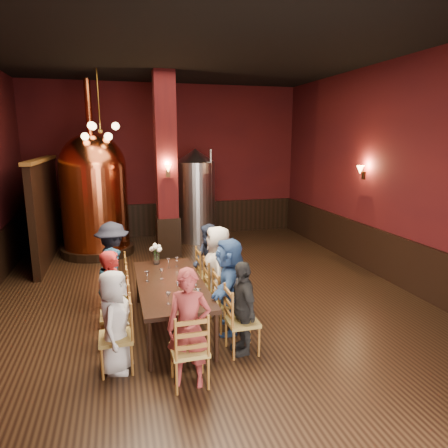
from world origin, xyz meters
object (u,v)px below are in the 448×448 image
object	(u,v)px
person_0	(115,321)
copper_kettle	(94,193)
dining_table	(171,286)
person_1	(114,299)
person_2	(114,287)
steel_vessel	(196,196)
rose_vase	(156,251)

from	to	relation	value
person_0	copper_kettle	bearing A→B (deg)	20.05
person_0	dining_table	bearing A→B (deg)	-24.37
person_0	person_1	size ratio (longest dim) A/B	0.95
person_0	person_2	distance (m)	1.33
person_1	copper_kettle	world-z (taller)	copper_kettle
dining_table	person_1	distance (m)	0.91
person_0	steel_vessel	bearing A→B (deg)	-4.40
dining_table	rose_vase	xyz separation A→B (m)	(-0.12, 1.00, 0.31)
person_0	person_1	world-z (taller)	person_1
copper_kettle	rose_vase	bearing A→B (deg)	-72.11
person_0	copper_kettle	xyz separation A→B (m)	(-0.46, 5.68, 0.91)
person_1	steel_vessel	xyz separation A→B (m)	(2.28, 5.66, 0.62)
person_0	copper_kettle	distance (m)	5.77
dining_table	copper_kettle	xyz separation A→B (m)	(-1.30, 4.67, 0.89)
rose_vase	steel_vessel	bearing A→B (deg)	70.23
copper_kettle	rose_vase	world-z (taller)	copper_kettle
person_1	copper_kettle	xyz separation A→B (m)	(-0.46, 5.01, 0.87)
person_1	steel_vessel	world-z (taller)	steel_vessel
copper_kettle	rose_vase	distance (m)	3.90
person_1	person_2	distance (m)	0.66
person_2	rose_vase	distance (m)	1.06
person_1	rose_vase	world-z (taller)	person_1
person_1	steel_vessel	size ratio (longest dim) A/B	0.54
person_2	steel_vessel	bearing A→B (deg)	-22.46
person_2	steel_vessel	distance (m)	5.54
person_0	person_1	distance (m)	0.67
person_0	rose_vase	size ratio (longest dim) A/B	3.61
dining_table	person_0	world-z (taller)	person_0
person_2	person_1	bearing A→B (deg)	-177.24
person_0	person_1	bearing A→B (deg)	15.99
dining_table	rose_vase	size ratio (longest dim) A/B	6.44
person_1	person_2	xyz separation A→B (m)	(-0.01, 0.66, -0.07)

